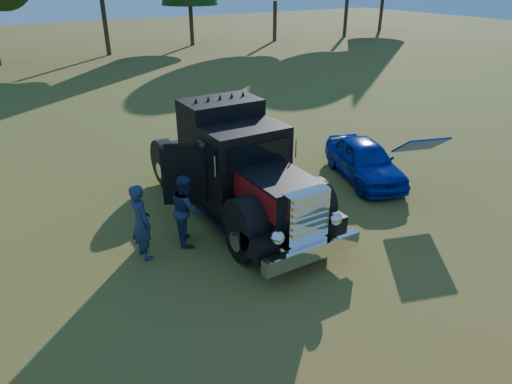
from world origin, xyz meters
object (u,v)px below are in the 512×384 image
object	(u,v)px
hotrod_coupe	(365,160)
diamond_t_truck	(237,170)
spectator_near	(141,222)
spectator_far	(186,209)

from	to	relation	value
hotrod_coupe	diamond_t_truck	bearing A→B (deg)	178.91
spectator_near	spectator_far	xyz separation A→B (m)	(1.15, 0.10, -0.04)
hotrod_coupe	spectator_far	world-z (taller)	hotrod_coupe
hotrod_coupe	spectator_near	xyz separation A→B (m)	(-7.54, -0.66, 0.28)
hotrod_coupe	spectator_far	distance (m)	6.41
spectator_far	diamond_t_truck	bearing A→B (deg)	-54.46
diamond_t_truck	spectator_near	size ratio (longest dim) A/B	3.88
hotrod_coupe	spectator_near	world-z (taller)	hotrod_coupe
spectator_near	spectator_far	size ratio (longest dim) A/B	1.04
hotrod_coupe	spectator_far	size ratio (longest dim) A/B	2.41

